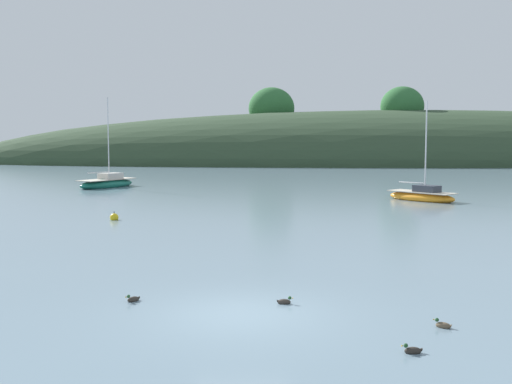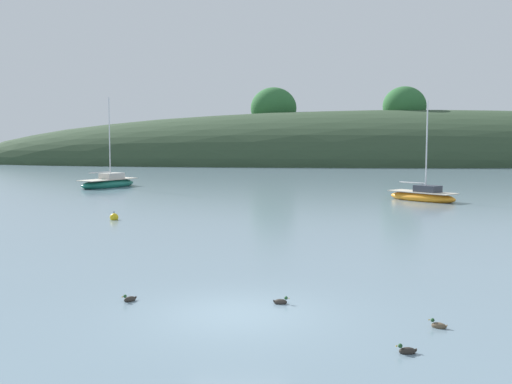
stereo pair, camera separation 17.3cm
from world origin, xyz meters
TOP-DOWN VIEW (x-y plane):
  - ground_plane at (0.00, 0.00)m, footprint 400.00×400.00m
  - far_shoreline_hill at (24.89, 88.99)m, footprint 150.00×36.00m
  - sailboat_red_portside at (11.06, 27.17)m, footprint 4.60×4.79m
  - sailboat_yellow_far at (-12.99, 37.86)m, footprint 4.65×5.98m
  - mooring_buoy_inner at (-7.29, 17.08)m, footprint 0.44×0.44m
  - duck_lead at (1.07, 0.96)m, footprint 0.42×0.19m
  - duck_trailing at (4.59, -0.98)m, footprint 0.40×0.33m
  - duck_lone_left at (3.52, -2.67)m, footprint 0.43×0.20m
  - duck_straggler at (-2.88, 1.13)m, footprint 0.37×0.37m

SIDE VIEW (x-z plane):
  - ground_plane at x=0.00m, z-range 0.00..0.00m
  - duck_lead at x=1.07m, z-range -0.07..0.17m
  - duck_trailing at x=4.59m, z-range -0.07..0.17m
  - duck_lone_left at x=3.52m, z-range -0.07..0.17m
  - duck_straggler at x=-2.88m, z-range -0.07..0.17m
  - far_shoreline_hill at x=24.89m, z-range -10.59..10.75m
  - mooring_buoy_inner at x=-7.29m, z-range -0.15..0.39m
  - sailboat_red_portside at x=11.06m, z-range -3.10..3.74m
  - sailboat_yellow_far at x=-12.99m, z-range -3.55..4.27m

